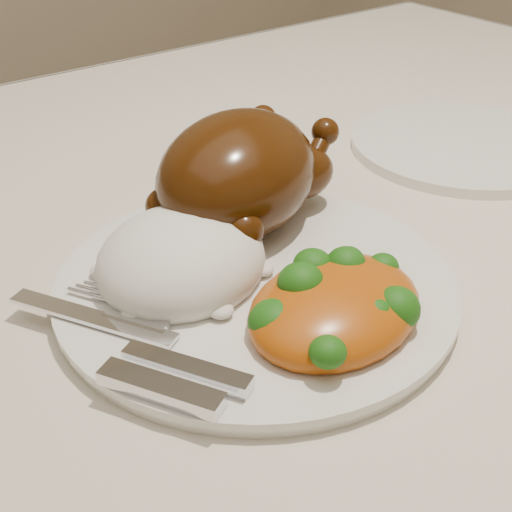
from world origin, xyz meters
TOP-DOWN VIEW (x-y plane):
  - dining_table at (0.00, 0.00)m, footprint 1.60×0.90m
  - tablecloth at (0.00, 0.00)m, footprint 1.73×1.03m
  - dinner_plate at (0.06, -0.06)m, footprint 0.35×0.35m
  - side_plate at (0.39, 0.01)m, footprint 0.26×0.26m
  - roast_chicken at (0.10, 0.01)m, footprint 0.20×0.16m
  - rice_mound at (0.02, -0.03)m, footprint 0.17×0.16m
  - mac_and_cheese at (0.08, -0.13)m, footprint 0.15×0.13m
  - cutlery at (-0.04, -0.10)m, footprint 0.09×0.19m

SIDE VIEW (x-z plane):
  - dining_table at x=0.00m, z-range 0.29..1.05m
  - tablecloth at x=0.00m, z-range 0.65..0.83m
  - side_plate at x=0.39m, z-range 0.77..0.78m
  - dinner_plate at x=0.06m, z-range 0.77..0.78m
  - cutlery at x=-0.04m, z-range 0.78..0.79m
  - mac_and_cheese at x=0.08m, z-range 0.77..0.82m
  - rice_mound at x=0.02m, z-range 0.76..0.83m
  - roast_chicken at x=0.10m, z-range 0.78..0.88m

